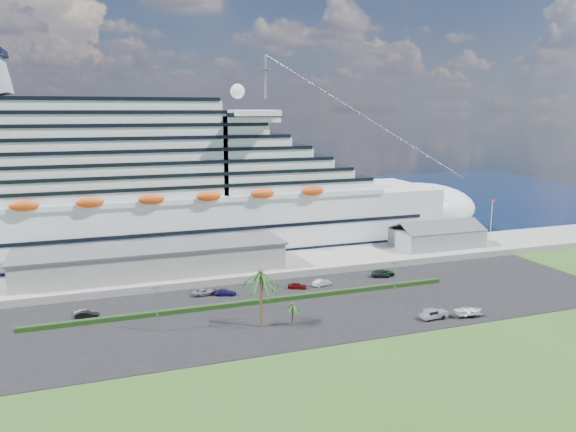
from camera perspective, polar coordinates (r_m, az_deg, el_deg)
name	(u,v)px	position (r m, az deg, el deg)	size (l,w,h in m)	color
ground	(320,328)	(104.04, 3.30, -11.28)	(420.00, 420.00, 0.00)	#32551C
asphalt_lot	(299,308)	(113.54, 1.10, -9.31)	(140.00, 38.00, 0.12)	black
wharf	(257,266)	(139.46, -3.15, -5.13)	(240.00, 20.00, 1.80)	gray
water	(192,210)	(225.34, -9.71, 0.62)	(420.00, 160.00, 0.02)	black
cruise_ship	(154,194)	(155.16, -13.42, 2.18)	(191.00, 38.00, 54.00)	silver
terminal_building	(153,259)	(133.71, -13.52, -4.29)	(61.00, 15.00, 6.30)	gray
port_shed	(437,237)	(160.79, 14.90, -2.05)	(24.00, 12.31, 7.37)	gray
flagpole	(491,219)	(170.80, 19.96, -0.28)	(1.08, 0.16, 12.00)	silver
hedge	(253,302)	(115.46, -3.55, -8.72)	(88.00, 1.10, 0.90)	black
lamp_post_left	(157,303)	(102.84, -13.18, -8.65)	(1.60, 0.35, 8.27)	gray
lamp_post_right	(395,277)	(117.65, 10.84, -6.07)	(1.60, 0.35, 8.27)	gray
palm_tall	(261,279)	(101.28, -2.79, -6.37)	(8.82, 8.82, 11.13)	#47301E
palm_short	(292,307)	(103.35, 0.44, -9.24)	(3.53, 3.53, 4.56)	#47301E
parked_car_0	(84,312)	(115.97, -19.99, -9.18)	(1.49, 3.70, 1.26)	silver
parked_car_1	(87,315)	(114.28, -19.74, -9.42)	(1.50, 4.31, 1.42)	black
parked_car_2	(204,292)	(121.82, -8.54, -7.65)	(2.26, 4.90, 1.36)	gray
parked_car_3	(225,292)	(121.14, -6.41, -7.71)	(1.90, 4.67, 1.35)	#1C1752
parked_car_4	(297,285)	(124.75, 0.96, -7.07)	(1.68, 4.17, 1.42)	#5F0C0D
parked_car_5	(322,283)	(126.84, 3.45, -6.77)	(1.57, 4.51, 1.49)	#B3B4BB
parked_car_6	(383,273)	(135.77, 9.67, -5.71)	(2.57, 5.57, 1.55)	#0C3314
parked_car_7	(381,275)	(134.63, 9.39, -5.90)	(1.80, 4.42, 1.28)	black
pickup_truck	(433,314)	(110.75, 14.54, -9.59)	(5.47, 2.36, 1.88)	black
boat_trailer	(469,311)	(113.62, 17.90, -9.15)	(6.57, 4.65, 1.84)	gray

